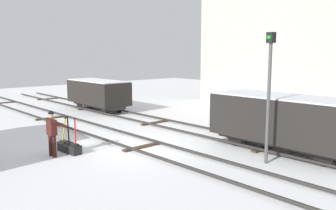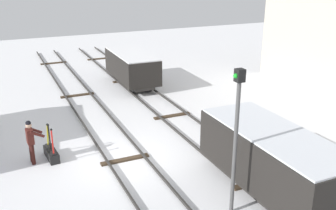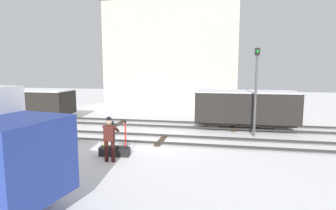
% 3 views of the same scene
% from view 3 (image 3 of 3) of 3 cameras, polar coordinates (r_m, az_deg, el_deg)
% --- Properties ---
extents(ground_plane, '(60.00, 60.00, 0.00)m').
position_cam_3_polar(ground_plane, '(14.03, -1.41, -7.26)').
color(ground_plane, white).
extents(track_main_line, '(44.00, 1.94, 0.18)m').
position_cam_3_polar(track_main_line, '(14.01, -1.41, -6.83)').
color(track_main_line, '#2D2B28').
rests_on(track_main_line, ground_plane).
extents(track_siding_near, '(44.00, 1.94, 0.18)m').
position_cam_3_polar(track_siding_near, '(17.51, 1.17, -3.88)').
color(track_siding_near, '#2D2B28').
rests_on(track_siding_near, ground_plane).
extents(switch_lever_frame, '(1.27, 0.46, 1.45)m').
position_cam_3_polar(switch_lever_frame, '(11.98, -10.63, -8.82)').
color(switch_lever_frame, black).
rests_on(switch_lever_frame, ground_plane).
extents(rail_worker, '(0.57, 0.66, 1.76)m').
position_cam_3_polar(rail_worker, '(11.14, -11.61, -6.13)').
color(rail_worker, '#351511').
rests_on(rail_worker, ground_plane).
extents(signal_post, '(0.24, 0.32, 4.55)m').
position_cam_3_polar(signal_post, '(15.27, 17.17, 4.01)').
color(signal_post, '#4C4C4C').
rests_on(signal_post, ground_plane).
extents(apartment_building, '(13.00, 6.17, 10.08)m').
position_cam_3_polar(apartment_building, '(29.66, 1.02, 10.47)').
color(apartment_building, beige).
rests_on(apartment_building, ground_plane).
extents(freight_car_mid_siding, '(5.13, 2.12, 2.07)m').
position_cam_3_polar(freight_car_mid_siding, '(21.14, -25.24, 0.43)').
color(freight_car_mid_siding, '#2D2B28').
rests_on(freight_car_mid_siding, ground_plane).
extents(freight_car_back_track, '(5.69, 2.22, 2.23)m').
position_cam_3_polar(freight_car_back_track, '(17.11, 15.25, -0.39)').
color(freight_car_back_track, '#2D2B28').
rests_on(freight_car_back_track, ground_plane).
extents(perched_bird_roof_left, '(0.27, 0.26, 0.13)m').
position_cam_3_polar(perched_bird_roof_left, '(32.01, 10.68, 19.34)').
color(perched_bird_roof_left, '#514C47').
rests_on(perched_bird_roof_left, apartment_building).
extents(perched_bird_roof_right, '(0.28, 0.15, 0.13)m').
position_cam_3_polar(perched_bird_roof_right, '(31.80, -3.73, 19.53)').
color(perched_bird_roof_right, '#514C47').
rests_on(perched_bird_roof_right, apartment_building).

